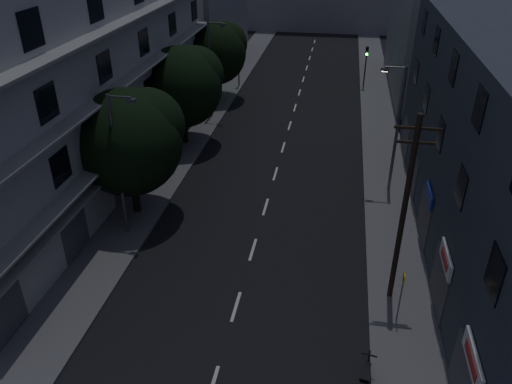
% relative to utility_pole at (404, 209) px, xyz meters
% --- Properties ---
extents(ground, '(160.00, 160.00, 0.00)m').
position_rel_utility_pole_xyz_m(ground, '(-7.00, 16.67, -4.87)').
color(ground, black).
rests_on(ground, ground).
extents(sidewalk_left, '(3.00, 90.00, 0.15)m').
position_rel_utility_pole_xyz_m(sidewalk_left, '(-14.50, 16.67, -4.79)').
color(sidewalk_left, '#565659').
rests_on(sidewalk_left, ground).
extents(sidewalk_right, '(3.00, 90.00, 0.15)m').
position_rel_utility_pole_xyz_m(sidewalk_right, '(0.50, 16.67, -4.79)').
color(sidewalk_right, '#565659').
rests_on(sidewalk_right, ground).
extents(lane_markings, '(0.15, 60.50, 0.01)m').
position_rel_utility_pole_xyz_m(lane_markings, '(-7.00, 22.92, -4.86)').
color(lane_markings, beige).
rests_on(lane_markings, ground).
extents(building_left, '(7.00, 36.00, 14.00)m').
position_rel_utility_pole_xyz_m(building_left, '(-18.98, 9.67, 2.13)').
color(building_left, '#A5A5A0').
rests_on(building_left, ground).
extents(building_right, '(6.19, 28.00, 11.00)m').
position_rel_utility_pole_xyz_m(building_right, '(4.99, 5.66, 0.63)').
color(building_right, '#2C323B').
rests_on(building_right, ground).
extents(building_far_right, '(6.00, 20.00, 13.00)m').
position_rel_utility_pole_xyz_m(building_far_right, '(5.00, 33.67, 1.63)').
color(building_far_right, slate).
rests_on(building_far_right, ground).
extents(tree_near, '(6.09, 6.09, 7.52)m').
position_rel_utility_pole_xyz_m(tree_near, '(-14.45, 5.26, -0.02)').
color(tree_near, black).
rests_on(tree_near, sidewalk_left).
extents(tree_mid, '(6.01, 6.01, 7.40)m').
position_rel_utility_pole_xyz_m(tree_mid, '(-14.56, 15.67, -0.10)').
color(tree_mid, black).
rests_on(tree_mid, sidewalk_left).
extents(tree_far, '(5.77, 5.77, 7.13)m').
position_rel_utility_pole_xyz_m(tree_far, '(-14.66, 26.45, -0.25)').
color(tree_far, black).
rests_on(tree_far, sidewalk_left).
extents(traffic_signal_far_right, '(0.28, 0.37, 4.10)m').
position_rel_utility_pole_xyz_m(traffic_signal_far_right, '(-0.69, 31.92, -1.77)').
color(traffic_signal_far_right, black).
rests_on(traffic_signal_far_right, sidewalk_right).
extents(traffic_signal_far_left, '(0.28, 0.37, 4.10)m').
position_rel_utility_pole_xyz_m(traffic_signal_far_left, '(-13.33, 30.32, -1.77)').
color(traffic_signal_far_left, black).
rests_on(traffic_signal_far_left, sidewalk_left).
extents(street_lamp_left_near, '(1.51, 0.25, 8.00)m').
position_rel_utility_pole_xyz_m(street_lamp_left_near, '(-14.09, 2.99, -0.27)').
color(street_lamp_left_near, '#5A5C62').
rests_on(street_lamp_left_near, sidewalk_left).
extents(street_lamp_right, '(1.51, 0.25, 8.00)m').
position_rel_utility_pole_xyz_m(street_lamp_right, '(0.46, 10.60, -0.27)').
color(street_lamp_right, '#57595F').
rests_on(street_lamp_right, sidewalk_right).
extents(street_lamp_left_far, '(1.51, 0.25, 8.00)m').
position_rel_utility_pole_xyz_m(street_lamp_left_far, '(-13.87, 21.55, -0.27)').
color(street_lamp_left_far, '#525559').
rests_on(street_lamp_left_far, sidewalk_left).
extents(utility_pole, '(1.80, 0.24, 9.00)m').
position_rel_utility_pole_xyz_m(utility_pole, '(0.00, 0.00, 0.00)').
color(utility_pole, black).
rests_on(utility_pole, sidewalk_right).
extents(bus_stop_sign, '(0.06, 0.35, 2.52)m').
position_rel_utility_pole_xyz_m(bus_stop_sign, '(0.20, -1.61, -2.98)').
color(bus_stop_sign, '#595B60').
rests_on(bus_stop_sign, sidewalk_right).
extents(motorcycle, '(0.68, 2.05, 1.33)m').
position_rel_utility_pole_xyz_m(motorcycle, '(-1.30, -5.50, -4.34)').
color(motorcycle, black).
rests_on(motorcycle, ground).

